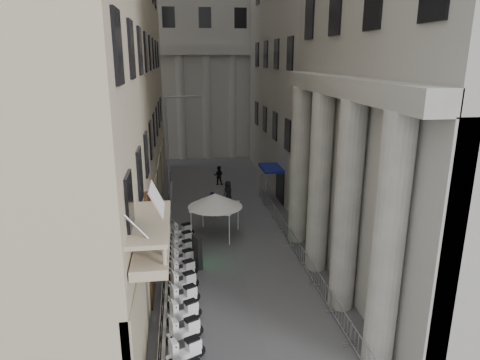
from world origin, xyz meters
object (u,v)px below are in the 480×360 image
object	(u,v)px
pedestrian_a	(212,204)
pedestrian_b	(219,175)
info_kiosk	(197,252)
street_lamp	(172,144)
security_tent	(209,198)

from	to	relation	value
pedestrian_a	pedestrian_b	xyz separation A→B (m)	(1.28, 8.57, -0.09)
info_kiosk	pedestrian_a	xyz separation A→B (m)	(1.48, 8.04, 0.02)
pedestrian_a	pedestrian_b	distance (m)	8.67
street_lamp	pedestrian_b	distance (m)	9.26
pedestrian_a	pedestrian_b	size ratio (longest dim) A/B	1.10
security_tent	street_lamp	xyz separation A→B (m)	(-2.40, 4.60, 2.90)
street_lamp	pedestrian_a	size ratio (longest dim) A/B	4.50
info_kiosk	pedestrian_b	xyz separation A→B (m)	(2.76, 16.62, -0.07)
info_kiosk	pedestrian_a	distance (m)	8.18
security_tent	info_kiosk	size ratio (longest dim) A/B	1.90
info_kiosk	pedestrian_a	world-z (taller)	pedestrian_a
pedestrian_b	info_kiosk	bearing A→B (deg)	94.76
security_tent	pedestrian_b	distance (m)	11.82
street_lamp	pedestrian_b	size ratio (longest dim) A/B	4.94
pedestrian_a	street_lamp	bearing A→B (deg)	-14.51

